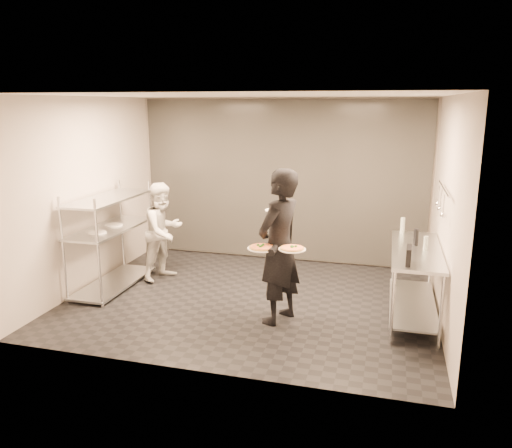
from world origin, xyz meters
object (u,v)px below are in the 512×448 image
(bottle_green, at_px, (403,225))
(pizza_plate_near, at_px, (262,248))
(pass_rack, at_px, (111,237))
(waiter, at_px, (279,247))
(prep_counter, at_px, (415,271))
(bottle_clear, at_px, (426,243))
(pizza_plate_far, at_px, (292,248))
(bottle_dark, at_px, (416,237))
(pos_monitor, at_px, (409,255))
(salad_plate, at_px, (276,209))
(chef, at_px, (164,231))

(bottle_green, bearing_deg, pizza_plate_near, -136.38)
(pass_rack, xyz_separation_m, waiter, (2.68, -0.56, 0.21))
(prep_counter, height_order, bottle_clear, bottle_clear)
(pizza_plate_far, xyz_separation_m, bottle_dark, (1.44, 0.92, -0.00))
(bottle_green, bearing_deg, waiter, -138.15)
(pos_monitor, relative_size, bottle_clear, 1.55)
(pizza_plate_near, distance_m, pizza_plate_far, 0.36)
(pass_rack, bearing_deg, bottle_dark, 2.05)
(salad_plate, bearing_deg, bottle_clear, 6.14)
(pass_rack, xyz_separation_m, salad_plate, (2.57, -0.24, 0.62))
(bottle_green, bearing_deg, salad_plate, -147.67)
(pos_monitor, bearing_deg, salad_plate, 168.19)
(prep_counter, bearing_deg, bottle_dark, 93.75)
(prep_counter, distance_m, pos_monitor, 0.78)
(prep_counter, bearing_deg, pizza_plate_near, -156.22)
(bottle_clear, bearing_deg, prep_counter, 157.13)
(waiter, relative_size, pizza_plate_far, 5.98)
(bottle_clear, bearing_deg, waiter, -163.50)
(salad_plate, bearing_deg, pos_monitor, -14.26)
(salad_plate, bearing_deg, pizza_plate_near, -94.58)
(pizza_plate_near, distance_m, salad_plate, 0.66)
(bottle_dark, bearing_deg, pizza_plate_far, -147.34)
(chef, relative_size, pizza_plate_near, 4.36)
(waiter, distance_m, bottle_dark, 1.79)
(pizza_plate_near, bearing_deg, pass_rack, 162.54)
(pizza_plate_far, bearing_deg, waiter, 134.28)
(prep_counter, xyz_separation_m, chef, (-3.73, 0.53, 0.14))
(pass_rack, relative_size, pos_monitor, 5.79)
(chef, bearing_deg, pass_rack, 151.87)
(pass_rack, xyz_separation_m, pizza_plate_near, (2.52, -0.79, 0.25))
(prep_counter, relative_size, salad_plate, 6.29)
(waiter, height_order, pizza_plate_far, waiter)
(salad_plate, bearing_deg, pizza_plate_far, -58.86)
(prep_counter, height_order, bottle_green, bottle_green)
(pizza_plate_far, bearing_deg, pass_rack, 165.14)
(prep_counter, xyz_separation_m, waiter, (-1.65, -0.56, 0.35))
(chef, distance_m, bottle_clear, 3.88)
(chef, xyz_separation_m, salad_plate, (1.97, -0.77, 0.62))
(chef, relative_size, pos_monitor, 5.52)
(waiter, xyz_separation_m, pos_monitor, (1.53, -0.10, 0.05))
(waiter, relative_size, bottle_green, 8.90)
(pass_rack, bearing_deg, chef, 41.48)
(pizza_plate_far, distance_m, pos_monitor, 1.33)
(chef, height_order, salad_plate, chef)
(prep_counter, relative_size, pos_monitor, 6.51)
(prep_counter, distance_m, pizza_plate_near, 2.01)
(pos_monitor, bearing_deg, bottle_green, 94.31)
(pizza_plate_near, xyz_separation_m, pizza_plate_far, (0.36, 0.03, 0.01))
(waiter, bearing_deg, pizza_plate_far, 67.11)
(salad_plate, xyz_separation_m, bottle_clear, (1.86, 0.20, -0.37))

